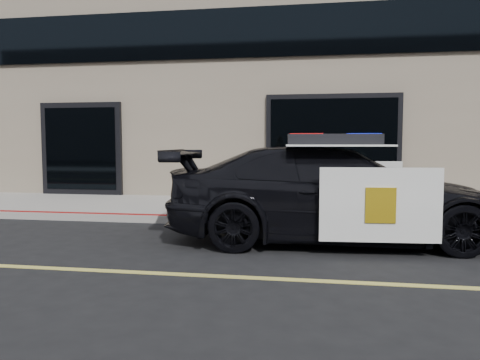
# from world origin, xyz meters

# --- Properties ---
(ground) EXTENTS (120.00, 120.00, 0.00)m
(ground) POSITION_xyz_m (0.00, 0.00, 0.00)
(ground) COLOR black
(ground) RESTS_ON ground
(sidewalk_n) EXTENTS (60.00, 3.50, 0.15)m
(sidewalk_n) POSITION_xyz_m (0.00, 5.25, 0.07)
(sidewalk_n) COLOR gray
(sidewalk_n) RESTS_ON ground
(building_n) EXTENTS (60.00, 7.00, 12.00)m
(building_n) POSITION_xyz_m (0.00, 10.50, 6.00)
(building_n) COLOR #756856
(building_n) RESTS_ON ground
(police_car) EXTENTS (2.95, 5.70, 1.77)m
(police_car) POSITION_xyz_m (-1.11, 2.30, 0.79)
(police_car) COLOR black
(police_car) RESTS_ON ground
(fire_hydrant) EXTENTS (0.33, 0.46, 0.73)m
(fire_hydrant) POSITION_xyz_m (-4.18, 4.18, 0.49)
(fire_hydrant) COLOR white
(fire_hydrant) RESTS_ON sidewalk_n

